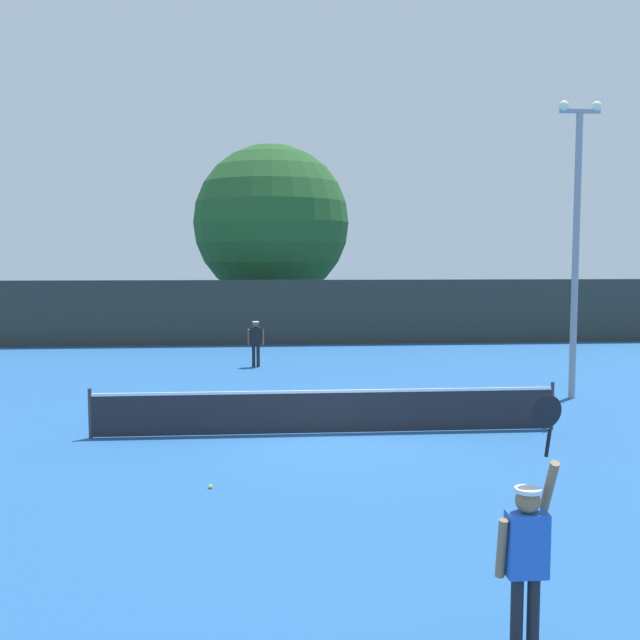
# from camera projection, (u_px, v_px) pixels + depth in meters

# --- Properties ---
(ground_plane) EXTENTS (120.00, 120.00, 0.00)m
(ground_plane) POSITION_uv_depth(u_px,v_px,m) (327.00, 433.00, 15.92)
(ground_plane) COLOR #235693
(tennis_net) EXTENTS (10.21, 0.08, 1.07)m
(tennis_net) POSITION_uv_depth(u_px,v_px,m) (327.00, 410.00, 15.87)
(tennis_net) COLOR #232328
(tennis_net) RESTS_ON ground
(perimeter_fence) EXTENTS (38.41, 0.12, 2.87)m
(perimeter_fence) POSITION_uv_depth(u_px,v_px,m) (293.00, 312.00, 32.21)
(perimeter_fence) COLOR #2D332D
(perimeter_fence) RESTS_ON ground
(player_serving) EXTENTS (0.67, 0.40, 2.54)m
(player_serving) POSITION_uv_depth(u_px,v_px,m) (527.00, 546.00, 6.85)
(player_serving) COLOR blue
(player_serving) RESTS_ON ground
(player_receiving) EXTENTS (0.57, 0.24, 1.61)m
(player_receiving) POSITION_uv_depth(u_px,v_px,m) (256.00, 339.00, 25.58)
(player_receiving) COLOR black
(player_receiving) RESTS_ON ground
(tennis_ball) EXTENTS (0.07, 0.07, 0.07)m
(tennis_ball) POSITION_uv_depth(u_px,v_px,m) (210.00, 487.00, 12.10)
(tennis_ball) COLOR #CCE033
(tennis_ball) RESTS_ON ground
(light_pole) EXTENTS (1.18, 0.28, 7.99)m
(light_pole) POSITION_uv_depth(u_px,v_px,m) (576.00, 231.00, 19.59)
(light_pole) COLOR gray
(light_pole) RESTS_ON ground
(large_tree) EXTENTS (7.90, 7.90, 9.57)m
(large_tree) POSITION_uv_depth(u_px,v_px,m) (271.00, 223.00, 36.98)
(large_tree) COLOR brown
(large_tree) RESTS_ON ground
(parked_car_near) EXTENTS (1.98, 4.23, 1.69)m
(parked_car_near) POSITION_uv_depth(u_px,v_px,m) (409.00, 315.00, 39.07)
(parked_car_near) COLOR black
(parked_car_near) RESTS_ON ground
(parked_car_mid) EXTENTS (2.03, 4.26, 1.69)m
(parked_car_mid) POSITION_uv_depth(u_px,v_px,m) (476.00, 314.00, 40.11)
(parked_car_mid) COLOR white
(parked_car_mid) RESTS_ON ground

